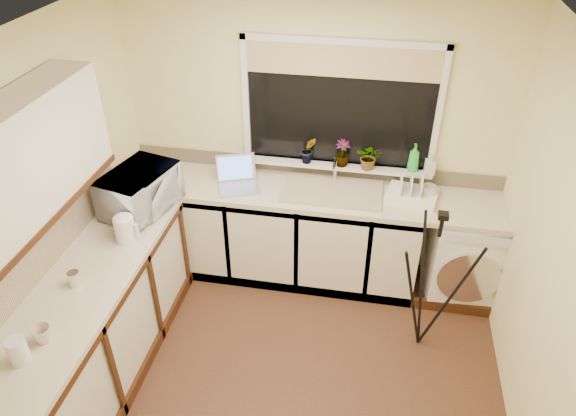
{
  "coord_description": "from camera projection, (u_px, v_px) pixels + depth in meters",
  "views": [
    {
      "loc": [
        0.5,
        -2.5,
        3.25
      ],
      "look_at": [
        -0.05,
        0.55,
        1.15
      ],
      "focal_mm": 32.92,
      "sensor_mm": 36.0,
      "label": 1
    }
  ],
  "objects": [
    {
      "name": "windowsill",
      "position": [
        336.0,
        165.0,
        4.49
      ],
      "size": [
        1.6,
        0.14,
        0.03
      ],
      "primitive_type": "cube",
      "color": "white",
      "rests_on": "wall_back"
    },
    {
      "name": "floor",
      "position": [
        282.0,
        377.0,
        3.93
      ],
      "size": [
        3.2,
        3.2,
        0.0
      ],
      "primitive_type": "plane",
      "color": "brown",
      "rests_on": "ground"
    },
    {
      "name": "kettle",
      "position": [
        125.0,
        230.0,
        3.79
      ],
      "size": [
        0.15,
        0.15,
        0.2
      ],
      "primitive_type": "cylinder",
      "color": "white",
      "rests_on": "worktop_left"
    },
    {
      "name": "window_blind",
      "position": [
        342.0,
        61.0,
        4.01
      ],
      "size": [
        1.5,
        0.02,
        0.25
      ],
      "primitive_type": "cube",
      "color": "tan",
      "rests_on": "wall_back"
    },
    {
      "name": "base_cabinet_left",
      "position": [
        89.0,
        344.0,
        3.64
      ],
      "size": [
        0.54,
        2.4,
        0.86
      ],
      "primitive_type": "cube",
      "color": "silver",
      "rests_on": "floor"
    },
    {
      "name": "dish_rack",
      "position": [
        412.0,
        196.0,
        4.28
      ],
      "size": [
        0.45,
        0.37,
        0.06
      ],
      "primitive_type": "cube",
      "rotation": [
        0.0,
        0.0,
        -0.19
      ],
      "color": "white",
      "rests_on": "worktop_back"
    },
    {
      "name": "wall_left",
      "position": [
        43.0,
        221.0,
        3.48
      ],
      "size": [
        0.0,
        3.0,
        3.0
      ],
      "primitive_type": "plane",
      "rotation": [
        1.57,
        0.0,
        1.57
      ],
      "color": "#F6ECA4",
      "rests_on": "ground"
    },
    {
      "name": "splashback_back",
      "position": [
        313.0,
        166.0,
        4.6
      ],
      "size": [
        3.2,
        0.02,
        0.14
      ],
      "primitive_type": "cube",
      "color": "beige",
      "rests_on": "wall_back"
    },
    {
      "name": "steel_jar",
      "position": [
        74.0,
        279.0,
        3.42
      ],
      "size": [
        0.08,
        0.08,
        0.11
      ],
      "primitive_type": "cylinder",
      "color": "silver",
      "rests_on": "worktop_left"
    },
    {
      "name": "worktop_left",
      "position": [
        74.0,
        296.0,
        3.39
      ],
      "size": [
        0.6,
        2.4,
        0.04
      ],
      "primitive_type": "cube",
      "color": "beige",
      "rests_on": "base_cabinet_left"
    },
    {
      "name": "base_cabinet_back",
      "position": [
        271.0,
        231.0,
        4.72
      ],
      "size": [
        2.55,
        0.6,
        0.86
      ],
      "primitive_type": "cube",
      "color": "silver",
      "rests_on": "floor"
    },
    {
      "name": "plant_c",
      "position": [
        342.0,
        153.0,
        4.4
      ],
      "size": [
        0.17,
        0.17,
        0.23
      ],
      "primitive_type": "imported",
      "rotation": [
        0.0,
        0.0,
        0.39
      ],
      "color": "#999999",
      "rests_on": "windowsill"
    },
    {
      "name": "microwave",
      "position": [
        140.0,
        191.0,
        4.09
      ],
      "size": [
        0.54,
        0.68,
        0.33
      ],
      "primitive_type": "imported",
      "rotation": [
        0.0,
        0.0,
        1.32
      ],
      "color": "white",
      "rests_on": "worktop_left"
    },
    {
      "name": "soap_bottle_green",
      "position": [
        414.0,
        158.0,
        4.32
      ],
      "size": [
        0.1,
        0.1,
        0.24
      ],
      "primitive_type": "imported",
      "rotation": [
        0.0,
        0.0,
        0.12
      ],
      "color": "green",
      "rests_on": "windowsill"
    },
    {
      "name": "glass_jug",
      "position": [
        18.0,
        351.0,
        2.89
      ],
      "size": [
        0.11,
        0.11,
        0.16
      ],
      "primitive_type": "cylinder",
      "color": "white",
      "rests_on": "worktop_left"
    },
    {
      "name": "wall_right",
      "position": [
        556.0,
        280.0,
        3.01
      ],
      "size": [
        0.0,
        3.0,
        3.0
      ],
      "primitive_type": "plane",
      "rotation": [
        1.57,
        0.0,
        -1.57
      ],
      "color": "#F6ECA4",
      "rests_on": "ground"
    },
    {
      "name": "soap_bottle_clear",
      "position": [
        430.0,
        164.0,
        4.29
      ],
      "size": [
        0.09,
        0.09,
        0.18
      ],
      "primitive_type": "imported",
      "rotation": [
        0.0,
        0.0,
        0.07
      ],
      "color": "#999999",
      "rests_on": "windowsill"
    },
    {
      "name": "cup_back",
      "position": [
        428.0,
        192.0,
        4.28
      ],
      "size": [
        0.17,
        0.17,
        0.11
      ],
      "primitive_type": "imported",
      "rotation": [
        0.0,
        0.0,
        0.3
      ],
      "color": "silver",
      "rests_on": "worktop_back"
    },
    {
      "name": "ceiling",
      "position": [
        279.0,
        50.0,
        2.56
      ],
      "size": [
        3.2,
        3.2,
        0.0
      ],
      "primitive_type": "plane",
      "rotation": [
        3.14,
        0.0,
        0.0
      ],
      "color": "white",
      "rests_on": "ground"
    },
    {
      "name": "washing_machine",
      "position": [
        466.0,
        252.0,
        4.48
      ],
      "size": [
        0.63,
        0.61,
        0.85
      ],
      "primitive_type": "cube",
      "rotation": [
        0.0,
        0.0,
        0.06
      ],
      "color": "white",
      "rests_on": "floor"
    },
    {
      "name": "splashback_left",
      "position": [
        22.0,
        262.0,
        3.29
      ],
      "size": [
        0.02,
        2.4,
        0.45
      ],
      "primitive_type": "cube",
      "color": "beige",
      "rests_on": "wall_left"
    },
    {
      "name": "plant_d",
      "position": [
        369.0,
        157.0,
        4.35
      ],
      "size": [
        0.23,
        0.21,
        0.22
      ],
      "primitive_type": "imported",
      "rotation": [
        0.0,
        0.0,
        -0.18
      ],
      "color": "#999999",
      "rests_on": "windowsill"
    },
    {
      "name": "cup_left",
      "position": [
        42.0,
        335.0,
        3.03
      ],
      "size": [
        0.15,
        0.15,
        0.1
      ],
      "primitive_type": "imported",
      "rotation": [
        0.0,
        0.0,
        -0.37
      ],
      "color": "beige",
      "rests_on": "worktop_left"
    },
    {
      "name": "plant_b",
      "position": [
        308.0,
        150.0,
        4.43
      ],
      "size": [
        0.16,
        0.14,
        0.24
      ],
      "primitive_type": "imported",
      "rotation": [
        0.0,
        0.0,
        0.29
      ],
      "color": "#999999",
      "rests_on": "windowsill"
    },
    {
      "name": "wall_back",
      "position": [
        314.0,
        139.0,
        4.47
      ],
      "size": [
        3.2,
        0.0,
        3.2
      ],
      "primitive_type": "plane",
      "rotation": [
        1.57,
        0.0,
        0.0
      ],
      "color": "#F6ECA4",
      "rests_on": "ground"
    },
    {
      "name": "sink",
      "position": [
        332.0,
        191.0,
        4.37
      ],
      "size": [
        0.82,
        0.46,
        0.03
      ],
      "primitive_type": "cube",
      "color": "tan",
      "rests_on": "worktop_back"
    },
    {
      "name": "window_glass",
      "position": [
        340.0,
        106.0,
        4.24
      ],
      "size": [
        1.5,
        0.02,
        1.0
      ],
      "primitive_type": "cube",
      "color": "black",
      "rests_on": "wall_back"
    },
    {
      "name": "laptop",
      "position": [
        237.0,
        179.0,
        4.44
      ],
      "size": [
        0.42,
        0.42,
        0.23
      ],
      "rotation": [
        0.0,
        0.0,
        0.37
      ],
      "color": "#AAAAB2",
      "rests_on": "worktop_back"
    },
    {
      "name": "worktop_back",
      "position": [
        308.0,
        192.0,
        4.42
      ],
      "size": [
        3.2,
        0.6,
        0.04
      ],
      "primitive_type": "cube",
      "color": "beige",
      "rests_on": "base_cabinet_back"
    },
    {
      "name": "faucet",
      "position": [
        335.0,
        170.0,
        4.46
      ],
      "size": [
        0.03,
        0.03,
        0.24
      ],
      "primitive_type": "cylinder",
      "color": "silver",
      "rests_on": "worktop_back"
    },
    {
      "name": "tripod",
      "position": [
        430.0,
        284.0,
        3.86
      ],
      "size": [
        0.77,
        0.77,
        1.25
      ],
      "primitive_type": null,
      "rotation": [
        0.0,
        0.0,
        -0.27
      ],
      "color": "black",
      "rests_on": "floor"
    }
  ]
}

